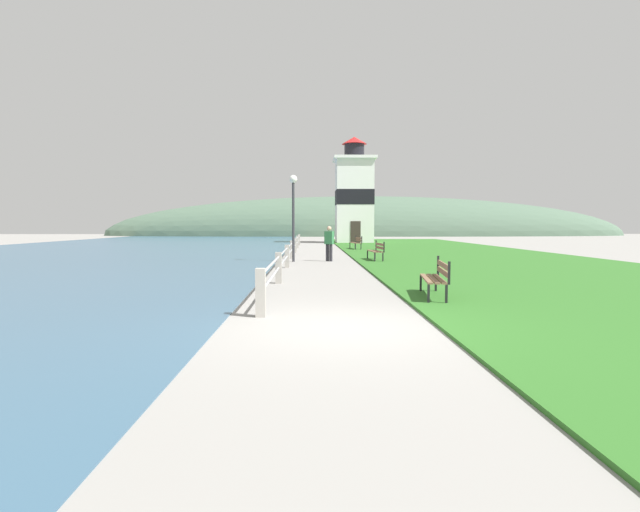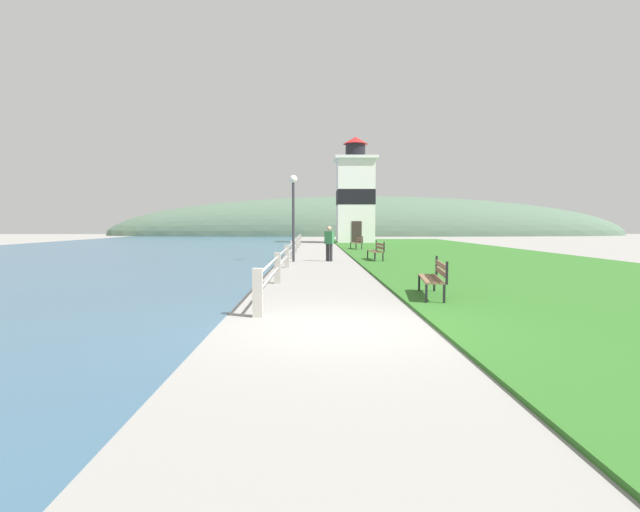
# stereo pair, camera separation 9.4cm
# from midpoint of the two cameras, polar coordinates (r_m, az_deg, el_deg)

# --- Properties ---
(ground_plane) EXTENTS (160.00, 160.00, 0.00)m
(ground_plane) POSITION_cam_midpoint_polar(r_m,az_deg,el_deg) (8.39, 2.57, -8.19)
(ground_plane) COLOR gray
(grass_verge) EXTENTS (12.00, 57.57, 0.06)m
(grass_verge) POSITION_cam_midpoint_polar(r_m,az_deg,el_deg) (28.60, 15.51, 0.13)
(grass_verge) COLOR #2D6623
(grass_verge) RESTS_ON ground_plane
(water_strip) EXTENTS (24.00, 92.11, 0.01)m
(water_strip) POSITION_cam_midpoint_polar(r_m,az_deg,el_deg) (30.61, -27.19, 0.04)
(water_strip) COLOR #385B75
(water_strip) RESTS_ON ground_plane
(seawall_railing) EXTENTS (0.18, 31.80, 0.91)m
(seawall_railing) POSITION_cam_midpoint_polar(r_m,az_deg,el_deg) (25.05, -3.10, 0.94)
(seawall_railing) COLOR #A8A399
(seawall_railing) RESTS_ON ground_plane
(park_bench_near) EXTENTS (0.72, 1.98, 0.94)m
(park_bench_near) POSITION_cam_midpoint_polar(r_m,az_deg,el_deg) (11.76, 13.21, -2.21)
(park_bench_near) COLOR brown
(park_bench_near) RESTS_ON ground_plane
(park_bench_midway) EXTENTS (0.60, 1.86, 0.94)m
(park_bench_midway) POSITION_cam_midpoint_polar(r_m,az_deg,el_deg) (23.34, 6.64, 0.72)
(park_bench_midway) COLOR brown
(park_bench_midway) RESTS_ON ground_plane
(park_bench_far) EXTENTS (0.70, 1.91, 0.94)m
(park_bench_far) POSITION_cam_midpoint_polar(r_m,az_deg,el_deg) (33.77, 4.37, 1.63)
(park_bench_far) COLOR brown
(park_bench_far) RESTS_ON ground_plane
(lighthouse) EXTENTS (3.85, 3.85, 9.75)m
(lighthouse) POSITION_cam_midpoint_polar(r_m,az_deg,el_deg) (46.56, 4.10, 6.85)
(lighthouse) COLOR white
(lighthouse) RESTS_ON ground_plane
(person_strolling) EXTENTS (0.45, 0.38, 1.63)m
(person_strolling) POSITION_cam_midpoint_polar(r_m,az_deg,el_deg) (23.16, 1.18, 1.58)
(person_strolling) COLOR #28282D
(person_strolling) RESTS_ON ground_plane
(lamp_post) EXTENTS (0.36, 0.36, 3.96)m
(lamp_post) POSITION_cam_midpoint_polar(r_m,az_deg,el_deg) (22.94, -2.94, 6.19)
(lamp_post) COLOR #333338
(lamp_post) RESTS_ON ground_plane
(distant_hillside) EXTENTS (80.00, 16.00, 12.00)m
(distant_hillside) POSITION_cam_midpoint_polar(r_m,az_deg,el_deg) (77.07, 5.46, 2.35)
(distant_hillside) COLOR #4C6651
(distant_hillside) RESTS_ON ground_plane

